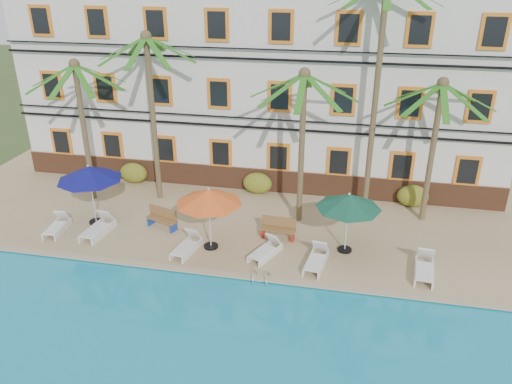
% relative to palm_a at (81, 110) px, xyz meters
% --- Properties ---
extents(ground, '(100.00, 100.00, 0.00)m').
position_rel_palm_a_xyz_m(ground, '(7.49, -4.40, -4.77)').
color(ground, '#384C23').
rests_on(ground, ground).
extents(pool_deck, '(30.00, 12.00, 0.25)m').
position_rel_palm_a_xyz_m(pool_deck, '(7.49, 0.60, -4.65)').
color(pool_deck, tan).
rests_on(pool_deck, ground).
extents(pool_coping, '(30.00, 0.35, 0.06)m').
position_rel_palm_a_xyz_m(pool_coping, '(7.49, -5.30, -4.49)').
color(pool_coping, tan).
rests_on(pool_coping, pool_deck).
extents(hotel_building, '(25.40, 6.44, 10.22)m').
position_rel_palm_a_xyz_m(hotel_building, '(7.49, 5.59, 0.60)').
color(hotel_building, silver).
rests_on(hotel_building, pool_deck).
extents(palm_a, '(4.52, 4.52, 6.91)m').
position_rel_palm_a_xyz_m(palm_a, '(0.00, 0.00, 0.00)').
color(palm_a, brown).
rests_on(palm_a, pool_deck).
extents(palm_b, '(4.52, 4.52, 8.12)m').
position_rel_palm_a_xyz_m(palm_b, '(3.25, 0.70, 0.70)').
color(palm_b, brown).
rests_on(palm_b, pool_deck).
extents(palm_c, '(4.52, 4.52, 6.97)m').
position_rel_palm_a_xyz_m(palm_c, '(10.43, -0.27, 0.04)').
color(palm_c, brown).
rests_on(palm_c, pool_deck).
extents(palm_d, '(4.52, 4.52, 10.56)m').
position_rel_palm_a_xyz_m(palm_d, '(13.40, 1.42, 2.07)').
color(palm_d, brown).
rests_on(palm_d, pool_deck).
extents(palm_e, '(4.52, 4.52, 6.58)m').
position_rel_palm_a_xyz_m(palm_e, '(16.02, 0.92, -0.20)').
color(palm_e, brown).
rests_on(palm_e, pool_deck).
extents(shrub_left, '(1.50, 0.90, 1.10)m').
position_rel_palm_a_xyz_m(shrub_left, '(1.20, 2.20, -3.97)').
color(shrub_left, '#265418').
rests_on(shrub_left, pool_deck).
extents(shrub_mid, '(1.50, 0.90, 1.10)m').
position_rel_palm_a_xyz_m(shrub_mid, '(7.98, 2.20, -3.97)').
color(shrub_mid, '#265418').
rests_on(shrub_mid, pool_deck).
extents(shrub_right, '(1.50, 0.90, 1.10)m').
position_rel_palm_a_xyz_m(shrub_right, '(15.66, 2.20, -3.97)').
color(shrub_right, '#265418').
rests_on(shrub_right, pool_deck).
extents(umbrella_blue, '(2.86, 2.86, 2.85)m').
position_rel_palm_a_xyz_m(umbrella_blue, '(1.39, -2.42, -2.08)').
color(umbrella_blue, black).
rests_on(umbrella_blue, pool_deck).
extents(umbrella_red, '(2.74, 2.74, 2.73)m').
position_rel_palm_a_xyz_m(umbrella_red, '(7.14, -3.45, -2.19)').
color(umbrella_red, black).
rests_on(umbrella_red, pool_deck).
extents(umbrella_green, '(2.63, 2.63, 2.63)m').
position_rel_palm_a_xyz_m(umbrella_green, '(12.63, -2.60, -2.28)').
color(umbrella_green, black).
rests_on(umbrella_green, pool_deck).
extents(lounger_a, '(0.79, 1.75, 0.80)m').
position_rel_palm_a_xyz_m(lounger_a, '(0.11, -3.48, -4.26)').
color(lounger_a, white).
rests_on(lounger_a, pool_deck).
extents(lounger_b, '(0.87, 1.99, 0.92)m').
position_rel_palm_a_xyz_m(lounger_b, '(1.99, -3.33, -4.23)').
color(lounger_b, white).
rests_on(lounger_b, pool_deck).
extents(lounger_c, '(0.94, 1.84, 0.83)m').
position_rel_palm_a_xyz_m(lounger_c, '(6.27, -3.96, -4.25)').
color(lounger_c, white).
rests_on(lounger_c, pool_deck).
extents(lounger_d, '(1.24, 1.81, 0.81)m').
position_rel_palm_a_xyz_m(lounger_d, '(9.50, -3.65, -4.26)').
color(lounger_d, white).
rests_on(lounger_d, pool_deck).
extents(lounger_e, '(0.90, 1.89, 0.86)m').
position_rel_palm_a_xyz_m(lounger_e, '(11.58, -3.95, -4.24)').
color(lounger_e, white).
rests_on(lounger_e, pool_deck).
extents(lounger_f, '(0.88, 1.97, 0.90)m').
position_rel_palm_a_xyz_m(lounger_f, '(15.66, -3.76, -4.23)').
color(lounger_f, white).
rests_on(lounger_f, pool_deck).
extents(bench_left, '(1.57, 0.93, 0.93)m').
position_rel_palm_a_xyz_m(bench_left, '(4.57, -2.21, -4.05)').
color(bench_left, olive).
rests_on(bench_left, pool_deck).
extents(bench_right, '(1.52, 0.56, 0.93)m').
position_rel_palm_a_xyz_m(bench_right, '(9.78, -2.09, -4.05)').
color(bench_right, olive).
rests_on(bench_right, pool_deck).
extents(pool_ladder, '(0.54, 0.74, 0.74)m').
position_rel_palm_a_xyz_m(pool_ladder, '(9.66, -5.40, -4.52)').
color(pool_ladder, silver).
rests_on(pool_ladder, ground).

